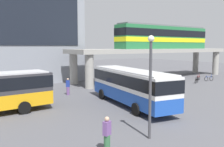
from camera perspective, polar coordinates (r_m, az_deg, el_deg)
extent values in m
plane|color=#515156|center=(27.88, -3.79, -4.62)|extent=(120.00, 120.00, 0.00)
cube|color=#9E9B93|center=(40.87, 9.97, 5.22)|extent=(29.62, 6.02, 0.60)
cylinder|color=#9E9B93|center=(30.94, -5.27, 0.45)|extent=(1.10, 1.10, 4.27)
cylinder|color=#9E9B93|center=(50.27, 22.81, 2.22)|extent=(1.10, 1.10, 4.27)
cylinder|color=#9E9B93|center=(34.83, -8.87, 1.05)|extent=(1.10, 1.10, 4.27)
cylinder|color=#9E9B93|center=(52.75, 18.75, 2.54)|extent=(1.10, 1.10, 4.27)
cube|color=#26723F|center=(42.29, 11.91, 8.06)|extent=(18.27, 2.90, 3.60)
cube|color=yellow|center=(42.27, 11.90, 7.57)|extent=(18.33, 2.96, 0.70)
cube|color=black|center=(42.32, 11.94, 9.03)|extent=(18.33, 2.96, 1.10)
cube|color=slate|center=(42.39, 11.97, 10.65)|extent=(17.54, 2.61, 0.24)
cube|color=#1E4CB2|center=(22.13, 4.25, -4.71)|extent=(4.27, 11.26, 1.10)
cube|color=silver|center=(21.92, 4.28, -1.37)|extent=(4.27, 11.26, 1.50)
cube|color=black|center=(21.91, 4.28, -1.18)|extent=(4.32, 11.31, 0.96)
cube|color=silver|center=(21.82, 4.30, 0.73)|extent=(4.06, 10.70, 0.12)
cylinder|color=black|center=(24.78, -2.34, -4.81)|extent=(0.44, 1.03, 1.00)
cylinder|color=black|center=(25.85, 2.77, -4.35)|extent=(0.44, 1.03, 1.00)
cylinder|color=black|center=(19.04, 5.58, -8.23)|extent=(0.44, 1.03, 1.00)
cylinder|color=black|center=(20.41, 11.66, -7.35)|extent=(0.44, 1.03, 1.00)
cylinder|color=black|center=(20.60, -19.57, -7.45)|extent=(1.01, 0.32, 1.00)
cylinder|color=black|center=(22.94, -21.51, -6.14)|extent=(1.01, 0.32, 1.00)
torus|color=black|center=(33.06, 7.38, -2.34)|extent=(0.72, 0.29, 0.74)
torus|color=black|center=(32.66, 5.69, -2.42)|extent=(0.72, 0.29, 0.74)
cylinder|color=orange|center=(32.82, 6.55, -1.90)|extent=(1.01, 0.38, 0.05)
cylinder|color=orange|center=(32.61, 5.70, -1.90)|extent=(0.04, 0.04, 0.55)
cylinder|color=orange|center=(33.01, 7.39, -1.74)|extent=(0.04, 0.04, 0.65)
torus|color=black|center=(38.21, 19.12, -1.48)|extent=(0.71, 0.34, 0.74)
torus|color=black|center=(37.19, 18.74, -1.66)|extent=(0.71, 0.34, 0.74)
cylinder|color=black|center=(37.66, 18.95, -1.15)|extent=(0.99, 0.44, 0.05)
cylinder|color=black|center=(37.16, 18.75, -1.21)|extent=(0.04, 0.04, 0.55)
cylinder|color=black|center=(38.16, 19.14, -0.95)|extent=(0.04, 0.04, 0.65)
torus|color=black|center=(38.61, 13.85, -1.23)|extent=(0.73, 0.26, 0.74)
torus|color=black|center=(37.68, 13.15, -1.40)|extent=(0.73, 0.26, 0.74)
cylinder|color=silver|center=(38.11, 13.51, -0.90)|extent=(1.02, 0.33, 0.05)
cylinder|color=silver|center=(37.64, 13.16, -0.94)|extent=(0.04, 0.04, 0.55)
cylinder|color=silver|center=(38.57, 13.86, -0.72)|extent=(0.04, 0.04, 0.65)
torus|color=black|center=(41.10, 21.96, -1.06)|extent=(0.74, 0.20, 0.74)
torus|color=black|center=(40.36, 20.92, -1.15)|extent=(0.74, 0.20, 0.74)
cylinder|color=#1E3FA5|center=(40.70, 21.46, -0.71)|extent=(1.04, 0.25, 0.05)
cylinder|color=#1E3FA5|center=(40.32, 20.94, -0.72)|extent=(0.04, 0.04, 0.55)
cylinder|color=#1E3FA5|center=(41.06, 21.98, -0.58)|extent=(0.04, 0.04, 0.65)
torus|color=black|center=(35.78, 14.29, -1.83)|extent=(0.72, 0.29, 0.74)
torus|color=black|center=(34.82, 13.62, -2.03)|extent=(0.72, 0.29, 0.74)
cylinder|color=#996626|center=(35.26, 13.97, -1.48)|extent=(1.01, 0.37, 0.05)
cylinder|color=#996626|center=(34.78, 13.63, -1.54)|extent=(0.04, 0.04, 0.55)
cylinder|color=#996626|center=(35.74, 14.30, -1.27)|extent=(0.04, 0.04, 0.65)
torus|color=black|center=(41.19, 19.48, -0.95)|extent=(0.71, 0.32, 0.74)
torus|color=black|center=(40.19, 19.08, -1.11)|extent=(0.71, 0.32, 0.74)
cylinder|color=#B21E1E|center=(40.66, 19.30, -0.64)|extent=(1.00, 0.42, 0.05)
cylinder|color=#B21E1E|center=(40.15, 19.10, -0.68)|extent=(0.04, 0.04, 0.55)
cylinder|color=#B21E1E|center=(41.15, 19.49, -0.47)|extent=(0.04, 0.04, 0.65)
cylinder|color=#33663F|center=(12.78, -1.16, -15.87)|extent=(0.32, 0.32, 0.88)
cube|color=#724C8C|center=(12.50, -1.17, -12.51)|extent=(0.47, 0.39, 0.70)
sphere|color=tan|center=(12.36, -1.18, -10.46)|extent=(0.24, 0.24, 0.24)
cylinder|color=#724C8C|center=(27.35, -10.12, -3.97)|extent=(0.32, 0.32, 0.89)
cube|color=navy|center=(27.22, -10.16, -2.31)|extent=(0.48, 0.43, 0.71)
sphere|color=tan|center=(27.15, -10.18, -1.32)|extent=(0.24, 0.24, 0.24)
cylinder|color=#3F3F44|center=(14.06, 8.81, -4.01)|extent=(0.16, 0.16, 5.53)
sphere|color=silver|center=(13.85, 9.01, 7.95)|extent=(0.36, 0.36, 0.36)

